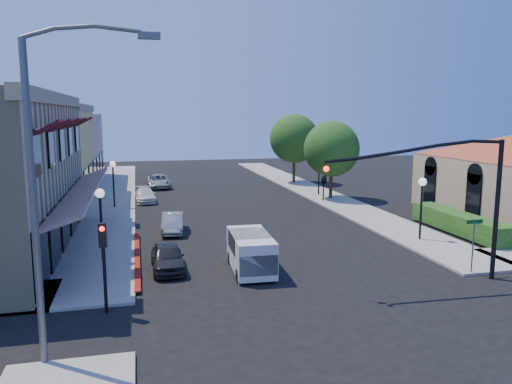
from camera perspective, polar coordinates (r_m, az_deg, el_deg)
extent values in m
plane|color=black|center=(18.97, 8.61, -13.02)|extent=(120.00, 120.00, 0.00)
cube|color=gray|center=(43.87, -15.93, -0.56)|extent=(3.50, 50.00, 0.12)
cube|color=gray|center=(46.48, 6.15, 0.26)|extent=(3.50, 50.00, 0.12)
cube|color=maroon|center=(25.27, -13.41, -7.53)|extent=(0.25, 10.00, 0.06)
cube|color=tan|center=(27.54, -21.98, 9.86)|extent=(0.50, 18.20, 0.60)
cube|color=#561416|center=(27.70, -19.26, 0.13)|extent=(1.75, 17.00, 0.67)
cube|color=#531017|center=(20.51, -22.65, 6.83)|extent=(1.02, 1.50, 0.60)
cube|color=#531017|center=(23.88, -21.38, 7.12)|extent=(1.02, 1.50, 0.60)
cube|color=#531017|center=(27.25, -20.42, 7.33)|extent=(1.02, 1.50, 0.60)
cube|color=#531017|center=(30.63, -19.67, 7.49)|extent=(1.02, 1.50, 0.60)
cube|color=#531017|center=(34.01, -19.07, 7.62)|extent=(1.02, 1.50, 0.60)
cube|color=black|center=(20.83, -23.40, -7.01)|extent=(0.12, 2.60, 2.60)
cube|color=black|center=(24.08, -22.04, -4.82)|extent=(0.12, 2.60, 2.60)
cube|color=black|center=(27.37, -21.01, -3.16)|extent=(0.12, 2.60, 2.60)
cube|color=black|center=(30.68, -20.21, -1.85)|extent=(0.12, 2.60, 2.60)
cube|color=black|center=(34.00, -19.56, -0.80)|extent=(0.12, 2.60, 2.60)
cube|color=#DDB263|center=(43.28, -25.18, 3.80)|extent=(10.00, 12.00, 7.60)
cube|color=#C09E91|center=(55.07, -22.68, 4.58)|extent=(10.00, 12.00, 7.00)
cube|color=black|center=(35.32, 23.59, -0.36)|extent=(0.12, 1.40, 2.80)
cube|color=black|center=(39.37, 19.23, 0.78)|extent=(0.12, 1.40, 2.80)
cube|color=#1B4213|center=(32.06, 22.13, -4.43)|extent=(1.40, 8.00, 1.10)
cylinder|color=black|center=(41.73, 8.53, 0.59)|extent=(0.28, 0.28, 2.10)
sphere|color=#1B4213|center=(41.39, 8.63, 4.91)|extent=(4.56, 4.56, 4.56)
cylinder|color=black|center=(51.04, 4.34, 2.28)|extent=(0.28, 0.28, 2.27)
sphere|color=#1B4213|center=(50.76, 4.39, 6.11)|extent=(4.94, 4.94, 4.94)
cylinder|color=black|center=(23.44, 25.80, -1.93)|extent=(0.20, 0.20, 6.00)
cylinder|color=black|center=(20.86, 17.93, 4.50)|extent=(7.80, 0.14, 0.14)
imported|color=black|center=(19.21, 7.81, 1.80)|extent=(0.20, 0.16, 1.00)
sphere|color=#FF0C0C|center=(19.01, 8.03, 2.63)|extent=(0.22, 0.22, 0.22)
cylinder|color=black|center=(18.65, -16.92, -8.81)|extent=(0.12, 0.12, 3.00)
cube|color=black|center=(18.14, -17.15, -4.73)|extent=(0.28, 0.22, 0.85)
sphere|color=#FF0C0C|center=(17.96, -17.21, -4.04)|extent=(0.18, 0.18, 0.18)
cylinder|color=#595B5E|center=(14.75, -24.05, -1.86)|extent=(0.20, 0.20, 9.00)
cylinder|color=#595B5E|center=(14.47, -19.19, 17.15)|extent=(3.00, 0.12, 0.12)
cube|color=#595B5E|center=(14.41, -12.13, 17.07)|extent=(0.60, 0.25, 0.18)
cylinder|color=#595B5E|center=(24.03, 23.53, -5.81)|extent=(0.06, 0.06, 2.50)
cube|color=#0C591E|center=(23.78, 23.71, -3.12)|extent=(0.80, 0.04, 0.18)
cylinder|color=black|center=(24.93, -17.23, -4.11)|extent=(0.12, 0.12, 3.20)
sphere|color=white|center=(24.60, -17.42, -0.14)|extent=(0.44, 0.44, 0.44)
cylinder|color=black|center=(38.68, -15.95, 0.51)|extent=(0.12, 0.12, 3.20)
sphere|color=white|center=(38.48, -16.06, 3.08)|extent=(0.44, 0.44, 0.44)
cylinder|color=black|center=(29.17, 18.33, -2.29)|extent=(0.12, 0.12, 3.20)
sphere|color=white|center=(28.89, 18.50, 1.11)|extent=(0.44, 0.44, 0.44)
cylinder|color=black|center=(43.39, 7.20, 1.67)|extent=(0.12, 0.12, 3.20)
sphere|color=white|center=(43.21, 7.24, 3.97)|extent=(0.44, 0.44, 0.44)
cube|color=silver|center=(22.59, -0.60, -6.82)|extent=(1.85, 3.94, 1.58)
cube|color=silver|center=(21.04, 0.20, -8.26)|extent=(1.65, 0.60, 0.88)
cube|color=black|center=(21.21, 0.05, -6.89)|extent=(1.49, 0.16, 0.79)
cube|color=black|center=(22.74, -0.72, -5.68)|extent=(1.79, 2.36, 0.79)
cylinder|color=black|center=(21.42, -1.96, -9.49)|extent=(0.25, 0.59, 0.58)
cylinder|color=black|center=(23.91, -2.94, -7.51)|extent=(0.25, 0.59, 0.58)
cylinder|color=black|center=(21.68, 1.99, -9.25)|extent=(0.25, 0.59, 0.58)
cylinder|color=black|center=(24.14, 0.60, -7.34)|extent=(0.25, 0.59, 0.58)
imported|color=black|center=(23.21, -10.08, -7.33)|extent=(1.47, 3.58, 1.22)
imported|color=gray|center=(30.27, -9.51, -3.52)|extent=(1.55, 3.62, 1.16)
imported|color=silver|center=(41.10, -12.56, -0.36)|extent=(1.70, 3.85, 1.10)
imported|color=#A2A6A7|center=(48.72, -11.09, 1.22)|extent=(2.19, 4.57, 1.26)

